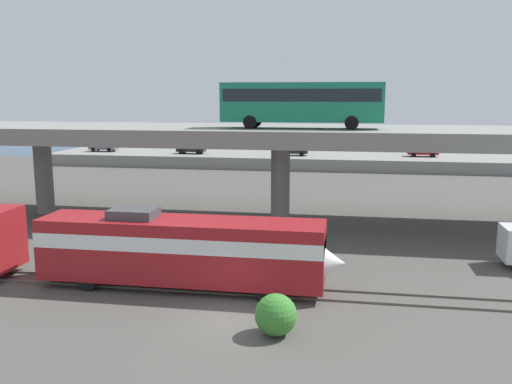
% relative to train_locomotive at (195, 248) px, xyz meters
% --- Properties ---
extents(ground_plane, '(260.00, 260.00, 0.00)m').
position_rel_train_locomotive_xyz_m(ground_plane, '(2.50, -4.00, -2.19)').
color(ground_plane, '#4C4944').
extents(rail_strip_near, '(110.00, 0.12, 0.12)m').
position_rel_train_locomotive_xyz_m(rail_strip_near, '(2.50, -0.71, -2.13)').
color(rail_strip_near, '#59544C').
rests_on(rail_strip_near, ground_plane).
extents(rail_strip_far, '(110.00, 0.12, 0.12)m').
position_rel_train_locomotive_xyz_m(rail_strip_far, '(2.50, 0.71, -2.13)').
color(rail_strip_far, '#59544C').
rests_on(rail_strip_far, ground_plane).
extents(train_locomotive, '(16.04, 3.04, 4.18)m').
position_rel_train_locomotive_xyz_m(train_locomotive, '(0.00, 0.00, 0.00)').
color(train_locomotive, maroon).
rests_on(train_locomotive, ground_plane).
extents(highway_overpass, '(96.00, 10.87, 7.57)m').
position_rel_train_locomotive_xyz_m(highway_overpass, '(2.50, 16.00, 4.55)').
color(highway_overpass, gray).
rests_on(highway_overpass, ground_plane).
extents(transit_bus_on_overpass, '(12.00, 2.68, 3.40)m').
position_rel_train_locomotive_xyz_m(transit_bus_on_overpass, '(4.23, 14.72, 7.44)').
color(transit_bus_on_overpass, '#197A56').
rests_on(transit_bus_on_overpass, highway_overpass).
extents(pier_parking_lot, '(75.63, 10.94, 1.64)m').
position_rel_train_locomotive_xyz_m(pier_parking_lot, '(2.50, 51.00, -1.37)').
color(pier_parking_lot, gray).
rests_on(pier_parking_lot, ground_plane).
extents(parked_car_0, '(4.19, 1.83, 1.50)m').
position_rel_train_locomotive_xyz_m(parked_car_0, '(0.08, 49.87, 0.22)').
color(parked_car_0, black).
rests_on(parked_car_0, pier_parking_lot).
extents(parked_car_1, '(4.08, 1.88, 1.50)m').
position_rel_train_locomotive_xyz_m(parked_car_1, '(-28.66, 50.66, 0.22)').
color(parked_car_1, '#515459').
rests_on(parked_car_1, pier_parking_lot).
extents(parked_car_2, '(4.10, 1.86, 1.50)m').
position_rel_train_locomotive_xyz_m(parked_car_2, '(17.90, 51.46, 0.22)').
color(parked_car_2, maroon).
rests_on(parked_car_2, pier_parking_lot).
extents(parked_car_3, '(4.07, 1.90, 1.50)m').
position_rel_train_locomotive_xyz_m(parked_car_3, '(-14.75, 49.79, 0.22)').
color(parked_car_3, black).
rests_on(parked_car_3, pier_parking_lot).
extents(harbor_water, '(140.00, 36.00, 0.01)m').
position_rel_train_locomotive_xyz_m(harbor_water, '(2.50, 74.00, -2.19)').
color(harbor_water, navy).
rests_on(harbor_water, ground_plane).
extents(shrub_right, '(1.80, 1.80, 1.80)m').
position_rel_train_locomotive_xyz_m(shrub_right, '(4.94, -4.99, -1.29)').
color(shrub_right, '#387D2E').
rests_on(shrub_right, ground_plane).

